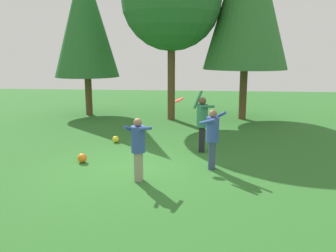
% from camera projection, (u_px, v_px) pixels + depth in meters
% --- Properties ---
extents(ground_plane, '(40.00, 40.00, 0.00)m').
position_uv_depth(ground_plane, '(135.00, 169.00, 9.41)').
color(ground_plane, '#2D6B28').
extents(person_thrower, '(0.69, 0.69, 1.92)m').
position_uv_depth(person_thrower, '(202.00, 120.00, 10.81)').
color(person_thrower, black).
rests_on(person_thrower, ground_plane).
extents(person_catcher, '(0.65, 0.68, 1.57)m').
position_uv_depth(person_catcher, '(138.00, 144.00, 8.33)').
color(person_catcher, gray).
rests_on(person_catcher, ground_plane).
extents(person_bystander, '(0.73, 0.72, 1.62)m').
position_uv_depth(person_bystander, '(212.00, 134.00, 9.22)').
color(person_bystander, '#38476B').
rests_on(person_bystander, ground_plane).
extents(frisbee, '(0.32, 0.33, 0.14)m').
position_uv_depth(frisbee, '(179.00, 100.00, 10.04)').
color(frisbee, red).
extents(ball_orange, '(0.27, 0.27, 0.27)m').
position_uv_depth(ball_orange, '(82.00, 158.00, 9.90)').
color(ball_orange, orange).
rests_on(ball_orange, ground_plane).
extents(ball_yellow, '(0.23, 0.23, 0.23)m').
position_uv_depth(ball_yellow, '(116.00, 139.00, 12.15)').
color(ball_yellow, yellow).
rests_on(ball_yellow, ground_plane).
extents(tree_center, '(4.45, 4.45, 7.60)m').
position_uv_depth(tree_center, '(171.00, 0.00, 15.31)').
color(tree_center, brown).
rests_on(tree_center, ground_plane).
extents(tree_left, '(3.14, 3.14, 7.51)m').
position_uv_depth(tree_left, '(85.00, 19.00, 16.68)').
color(tree_left, brown).
rests_on(tree_left, ground_plane).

